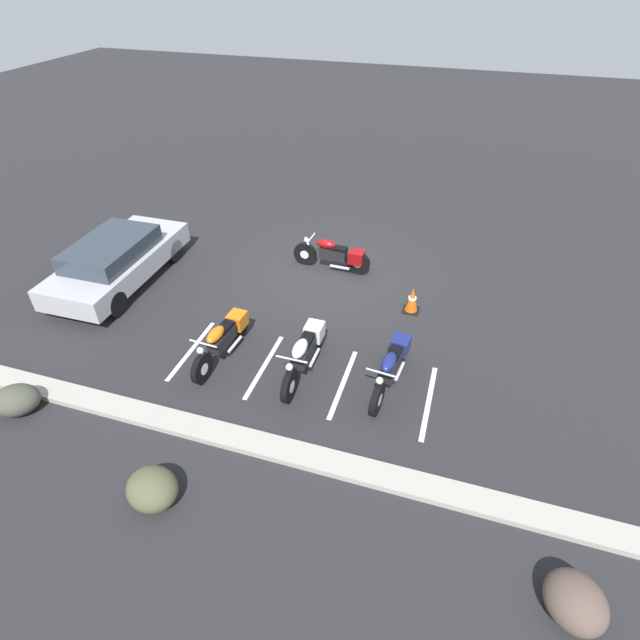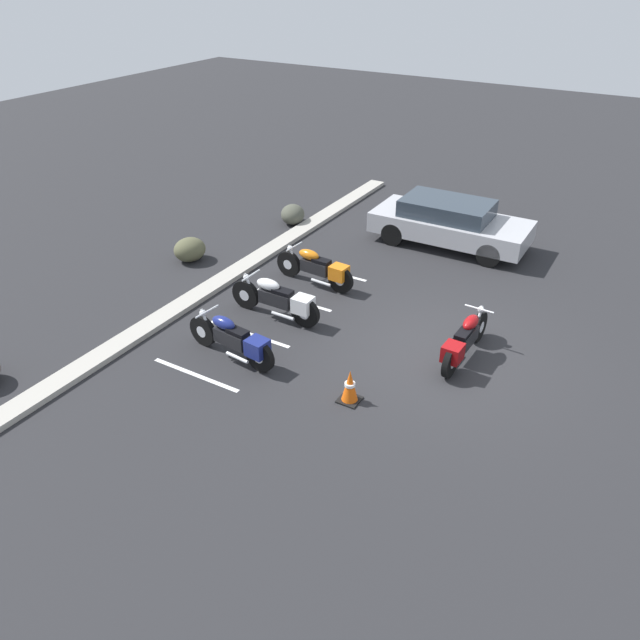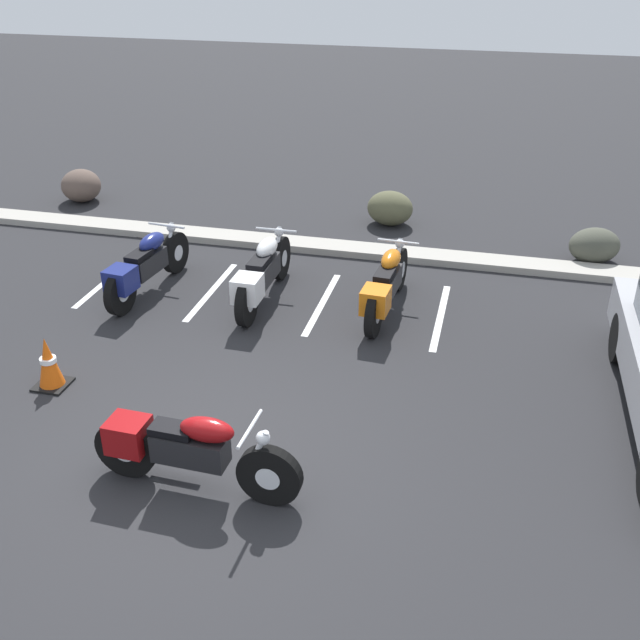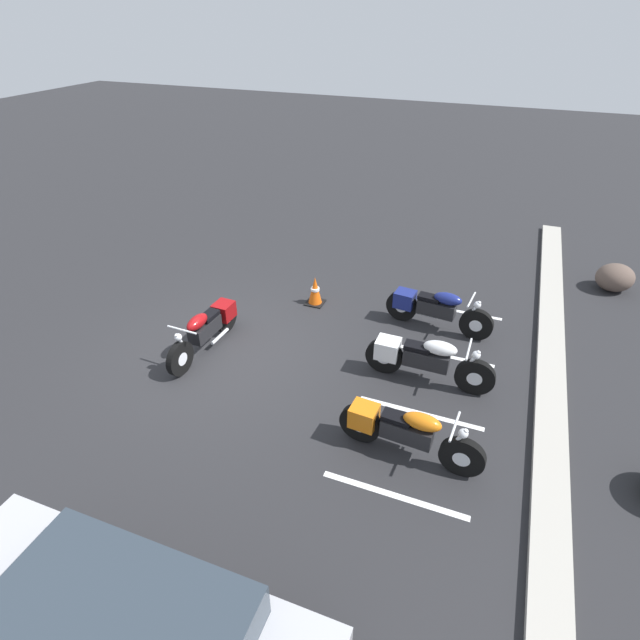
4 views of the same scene
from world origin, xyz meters
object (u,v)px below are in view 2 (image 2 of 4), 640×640
parked_bike_0 (234,339)px  traffic_cone (350,387)px  motorcycle_maroon_featured (464,340)px  parked_bike_1 (279,299)px  parked_bike_2 (318,268)px  landscape_rock_0 (190,250)px  car_silver (449,222)px  landscape_rock_2 (293,214)px

parked_bike_0 → traffic_cone: bearing=-174.3°
traffic_cone → motorcycle_maroon_featured: bearing=-29.4°
motorcycle_maroon_featured → parked_bike_1: bearing=99.3°
parked_bike_2 → landscape_rock_0: (-0.53, 3.67, -0.15)m
landscape_rock_0 → traffic_cone: traffic_cone is taller
parked_bike_0 → parked_bike_2: bearing=-80.4°
landscape_rock_0 → parked_bike_1: bearing=-109.3°
parked_bike_2 → traffic_cone: size_ratio=3.34×
parked_bike_1 → car_silver: (5.83, -1.79, 0.19)m
parked_bike_2 → car_silver: 4.42m
car_silver → landscape_rock_2: size_ratio=4.98×
parked_bike_1 → landscape_rock_0: (1.31, 3.76, -0.17)m
parked_bike_2 → car_silver: size_ratio=0.52×
car_silver → landscape_rock_2: 4.72m
motorcycle_maroon_featured → parked_bike_1: (-0.52, 4.13, 0.02)m
motorcycle_maroon_featured → landscape_rock_0: size_ratio=2.54×
parked_bike_1 → landscape_rock_2: (4.92, 2.82, -0.19)m
landscape_rock_0 → landscape_rock_2: bearing=-14.6°
landscape_rock_0 → parked_bike_0: bearing=-128.7°
motorcycle_maroon_featured → landscape_rock_2: 8.22m
parked_bike_0 → parked_bike_1: parked_bike_1 is taller
parked_bike_1 → landscape_rock_0: parked_bike_1 is taller
car_silver → traffic_cone: 7.74m
landscape_rock_2 → parked_bike_1: bearing=-150.2°
motorcycle_maroon_featured → parked_bike_0: (-2.34, 3.98, 0.01)m
landscape_rock_0 → motorcycle_maroon_featured: bearing=-95.7°
car_silver → motorcycle_maroon_featured: bearing=-66.9°
motorcycle_maroon_featured → parked_bike_1: size_ratio=0.95×
motorcycle_maroon_featured → traffic_cone: 2.71m
parked_bike_0 → traffic_cone: (-0.01, -2.65, -0.16)m
landscape_rock_0 → landscape_rock_2: size_ratio=1.00×
landscape_rock_2 → traffic_cone: traffic_cone is taller
car_silver → parked_bike_2: bearing=-115.8°
parked_bike_1 → parked_bike_2: parked_bike_1 is taller
parked_bike_0 → parked_bike_1: bearing=-79.3°
landscape_rock_2 → traffic_cone: bearing=-140.2°
parked_bike_2 → landscape_rock_2: 4.12m
landscape_rock_2 → parked_bike_0: bearing=-156.2°
parked_bike_0 → parked_bike_1: size_ratio=0.97×
parked_bike_1 → traffic_cone: bearing=147.3°
landscape_rock_0 → traffic_cone: bearing=-115.6°
parked_bike_2 → car_silver: car_silver is taller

